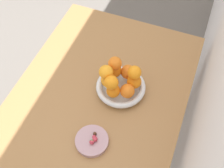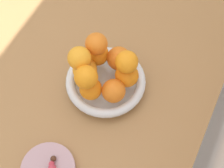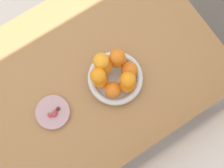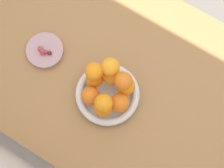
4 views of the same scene
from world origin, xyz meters
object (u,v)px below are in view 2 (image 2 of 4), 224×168
dining_table (69,113)px  orange_3 (97,54)px  orange_8 (127,62)px  orange_5 (91,89)px  orange_0 (114,91)px  candy_ball_1 (52,168)px  orange_1 (127,75)px  orange_2 (119,58)px  orange_4 (85,70)px  candy_ball_2 (53,159)px  orange_9 (86,77)px  orange_7 (96,44)px  candy_ball_4 (52,164)px  orange_6 (79,58)px  fruit_bowl (106,82)px

dining_table → orange_3: 0.21m
orange_8 → orange_5: bearing=-39.5°
orange_0 → candy_ball_1: (0.24, -0.05, -0.04)m
orange_1 → orange_2: (-0.04, -0.04, 0.00)m
orange_4 → candy_ball_1: 0.27m
candy_ball_2 → candy_ball_1: bearing=25.2°
orange_3 → orange_8: orange_8 is taller
candy_ball_2 → orange_9: bearing=-179.1°
orange_0 → orange_8: orange_8 is taller
orange_7 → candy_ball_1: bearing=6.3°
orange_1 → candy_ball_4: bearing=-13.8°
orange_9 → candy_ball_2: bearing=0.9°
orange_1 → orange_6: orange_6 is taller
orange_1 → candy_ball_2: (0.27, -0.07, -0.04)m
orange_1 → orange_9: (0.08, -0.08, 0.06)m
orange_7 → fruit_bowl: bearing=50.5°
orange_7 → orange_9: 0.10m
orange_2 → orange_4: 0.10m
orange_6 → candy_ball_1: (0.25, 0.05, -0.10)m
dining_table → orange_3: orange_3 is taller
candy_ball_1 → candy_ball_4: bearing=-139.3°
candy_ball_1 → candy_ball_4: (-0.01, -0.01, -0.00)m
orange_8 → orange_4: bearing=-71.4°
dining_table → orange_8: size_ratio=18.74×
dining_table → candy_ball_2: 0.21m
orange_1 → orange_8: orange_8 is taller
orange_0 → orange_6: size_ratio=1.04×
dining_table → candy_ball_2: (0.16, 0.06, 0.12)m
dining_table → orange_3: bearing=165.4°
orange_0 → orange_5: orange_0 is taller
candy_ball_1 → orange_5: bearing=-178.4°
orange_0 → orange_8: bearing=172.4°
orange_3 → orange_4: bearing=-5.9°
orange_4 → orange_7: orange_7 is taller
fruit_bowl → orange_5: orange_5 is taller
orange_2 → orange_4: (0.07, -0.07, 0.00)m
dining_table → orange_5: orange_5 is taller
orange_2 → orange_7: size_ratio=1.11×
orange_1 → orange_9: bearing=-43.6°
orange_0 → orange_9: size_ratio=1.05×
orange_5 → orange_6: bearing=-127.1°
dining_table → orange_6: orange_6 is taller
orange_5 → orange_2: bearing=167.3°
fruit_bowl → orange_5: size_ratio=3.73×
orange_4 → orange_9: orange_9 is taller
orange_2 → candy_ball_4: size_ratio=4.44×
orange_6 → orange_7: bearing=163.6°
dining_table → orange_5: (-0.03, 0.07, 0.16)m
dining_table → orange_1: bearing=128.1°
orange_4 → candy_ball_2: bearing=8.4°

